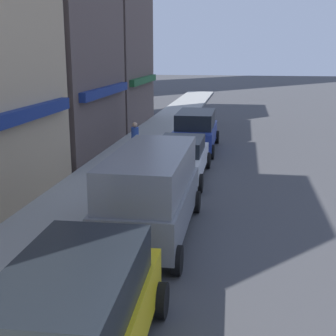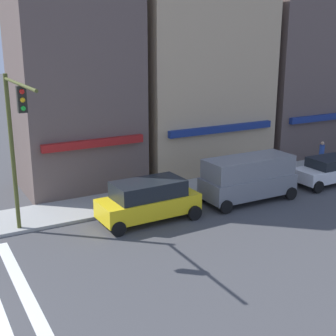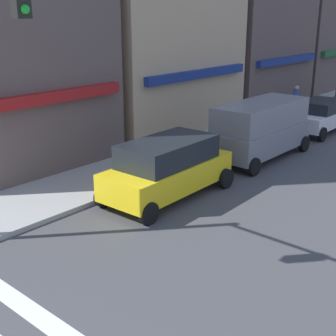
# 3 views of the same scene
# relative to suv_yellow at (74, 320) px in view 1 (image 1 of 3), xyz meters

# --- Properties ---
(storefront_row) EXTENTS (32.61, 5.30, 13.98)m
(storefront_row) POSITION_rel_suv_yellow_xyz_m (11.91, 6.80, 5.07)
(storefront_row) COLOR brown
(storefront_row) RESTS_ON ground_plane
(suv_yellow) EXTENTS (4.75, 2.12, 1.94)m
(suv_yellow) POSITION_rel_suv_yellow_xyz_m (0.00, 0.00, 0.00)
(suv_yellow) COLOR yellow
(suv_yellow) RESTS_ON ground_plane
(van_grey) EXTENTS (5.01, 2.22, 2.34)m
(van_grey) POSITION_rel_suv_yellow_xyz_m (5.79, -0.00, 0.25)
(van_grey) COLOR slate
(van_grey) RESTS_ON ground_plane
(sedan_white) EXTENTS (4.40, 2.02, 1.59)m
(sedan_white) POSITION_rel_suv_yellow_xyz_m (11.75, -0.00, -0.19)
(sedan_white) COLOR white
(sedan_white) RESTS_ON ground_plane
(suv_blue) EXTENTS (4.72, 2.12, 1.94)m
(suv_blue) POSITION_rel_suv_yellow_xyz_m (17.19, 0.00, 0.00)
(suv_blue) COLOR navy
(suv_blue) RESTS_ON ground_plane
(pedestrian_blue_shirt) EXTENTS (0.32, 0.32, 1.77)m
(pedestrian_blue_shirt) POSITION_rel_suv_yellow_xyz_m (13.39, 2.21, 0.04)
(pedestrian_blue_shirt) COLOR #23232D
(pedestrian_blue_shirt) RESTS_ON sidewalk_left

